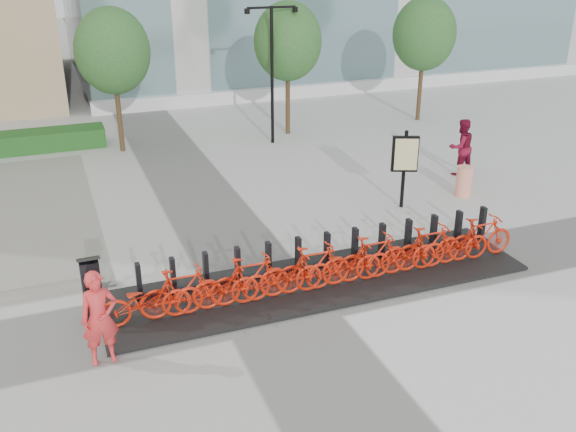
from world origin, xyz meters
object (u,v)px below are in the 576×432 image
object	(u,v)px
bike_0	(146,300)
kiosk	(92,289)
pedestrian	(461,147)
construction_barrel	(464,181)
worker_red	(100,318)
map_sign	(405,157)

from	to	relation	value
bike_0	kiosk	world-z (taller)	kiosk
bike_0	kiosk	bearing A→B (deg)	63.24
pedestrian	construction_barrel	distance (m)	2.05
worker_red	pedestrian	world-z (taller)	pedestrian
bike_0	construction_barrel	xyz separation A→B (m)	(10.10, 3.75, -0.10)
map_sign	bike_0	bearing A→B (deg)	-133.75
kiosk	pedestrian	distance (m)	13.07
worker_red	map_sign	distance (m)	9.97
bike_0	worker_red	bearing A→B (deg)	134.57
kiosk	construction_barrel	xyz separation A→B (m)	(11.06, 3.26, -0.30)
kiosk	worker_red	xyz separation A→B (m)	(0.02, -1.42, 0.15)
bike_0	pedestrian	world-z (taller)	pedestrian
kiosk	pedestrian	bearing A→B (deg)	20.97
kiosk	construction_barrel	distance (m)	11.54
kiosk	worker_red	world-z (taller)	worker_red
construction_barrel	map_sign	size ratio (longest dim) A/B	0.40
kiosk	construction_barrel	world-z (taller)	kiosk
worker_red	map_sign	world-z (taller)	map_sign
pedestrian	kiosk	bearing A→B (deg)	19.87
bike_0	construction_barrel	size ratio (longest dim) A/B	1.97
pedestrian	bike_0	bearing A→B (deg)	23.65
worker_red	pedestrian	bearing A→B (deg)	23.16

